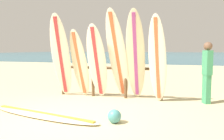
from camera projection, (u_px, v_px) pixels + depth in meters
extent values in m
plane|color=beige|center=(50.00, 124.00, 4.57)|extent=(120.00, 120.00, 0.00)
cube|color=teal|center=(174.00, 54.00, 59.82)|extent=(120.00, 80.00, 0.01)
cylinder|color=brown|center=(63.00, 78.00, 7.54)|extent=(0.09, 0.09, 1.03)
cylinder|color=brown|center=(93.00, 79.00, 7.24)|extent=(0.09, 0.09, 1.03)
cylinder|color=brown|center=(126.00, 81.00, 6.94)|extent=(0.09, 0.09, 1.03)
cylinder|color=brown|center=(161.00, 82.00, 6.65)|extent=(0.09, 0.09, 1.03)
cylinder|color=brown|center=(109.00, 68.00, 7.06)|extent=(3.18, 0.08, 0.08)
ellipsoid|color=white|center=(61.00, 56.00, 7.01)|extent=(0.67, 0.96, 2.45)
cube|color=#B73338|center=(61.00, 56.00, 7.01)|extent=(0.21, 0.84, 2.26)
ellipsoid|color=beige|center=(80.00, 64.00, 7.06)|extent=(0.62, 0.78, 2.02)
cube|color=#CC5933|center=(80.00, 64.00, 7.06)|extent=(0.19, 0.68, 1.86)
ellipsoid|color=white|center=(97.00, 62.00, 6.82)|extent=(0.56, 0.87, 2.14)
cube|color=#B73338|center=(97.00, 62.00, 6.82)|extent=(0.11, 0.81, 1.97)
ellipsoid|color=silver|center=(118.00, 55.00, 6.67)|extent=(0.69, 1.16, 2.52)
cube|color=#CC5933|center=(118.00, 55.00, 6.67)|extent=(0.24, 1.02, 2.32)
ellipsoid|color=beige|center=(136.00, 56.00, 6.53)|extent=(0.59, 1.10, 2.48)
cube|color=#A53F8C|center=(136.00, 56.00, 6.53)|extent=(0.16, 1.00, 2.29)
ellipsoid|color=silver|center=(157.00, 59.00, 6.28)|extent=(0.57, 0.67, 2.34)
cube|color=#CC5933|center=(157.00, 59.00, 6.28)|extent=(0.17, 0.58, 2.16)
ellipsoid|color=beige|center=(43.00, 114.00, 5.13)|extent=(2.93, 1.11, 0.07)
cube|color=gold|center=(43.00, 114.00, 5.13)|extent=(2.62, 0.64, 0.08)
cube|color=#3F9966|center=(206.00, 89.00, 6.27)|extent=(0.22, 0.25, 0.76)
cube|color=#3F9966|center=(207.00, 63.00, 6.21)|extent=(0.26, 0.31, 0.64)
sphere|color=brown|center=(208.00, 46.00, 6.17)|extent=(0.22, 0.22, 0.22)
cube|color=#333842|center=(78.00, 58.00, 32.98)|extent=(2.21, 2.54, 0.35)
cube|color=silver|center=(78.00, 55.00, 32.95)|extent=(1.06, 1.10, 0.36)
sphere|color=teal|center=(114.00, 116.00, 4.63)|extent=(0.27, 0.27, 0.27)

